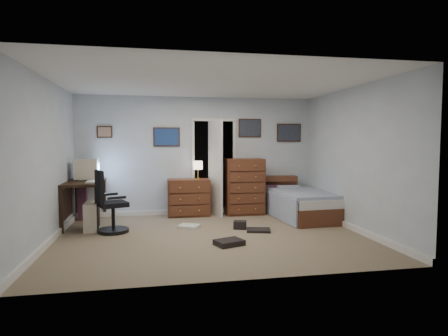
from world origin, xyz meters
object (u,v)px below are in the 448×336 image
(computer_desk, at_px, (79,191))
(tall_dresser, at_px, (244,186))
(bed, at_px, (299,204))
(office_chair, at_px, (109,209))
(low_dresser, at_px, (189,198))

(computer_desk, height_order, tall_dresser, tall_dresser)
(computer_desk, xyz_separation_m, bed, (4.28, -0.17, -0.35))
(office_chair, relative_size, bed, 0.56)
(tall_dresser, xyz_separation_m, bed, (1.01, -0.60, -0.31))
(bed, bearing_deg, low_dresser, 160.29)
(bed, bearing_deg, tall_dresser, 145.45)
(office_chair, distance_m, tall_dresser, 2.91)
(computer_desk, height_order, bed, computer_desk)
(office_chair, height_order, bed, office_chair)
(computer_desk, relative_size, bed, 0.76)
(computer_desk, bearing_deg, low_dresser, 10.73)
(office_chair, height_order, low_dresser, office_chair)
(computer_desk, height_order, low_dresser, computer_desk)
(low_dresser, xyz_separation_m, bed, (2.20, -0.63, -0.10))
(computer_desk, relative_size, low_dresser, 1.66)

